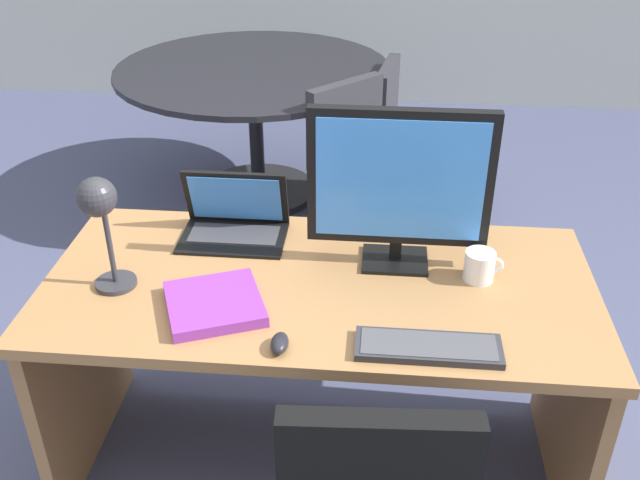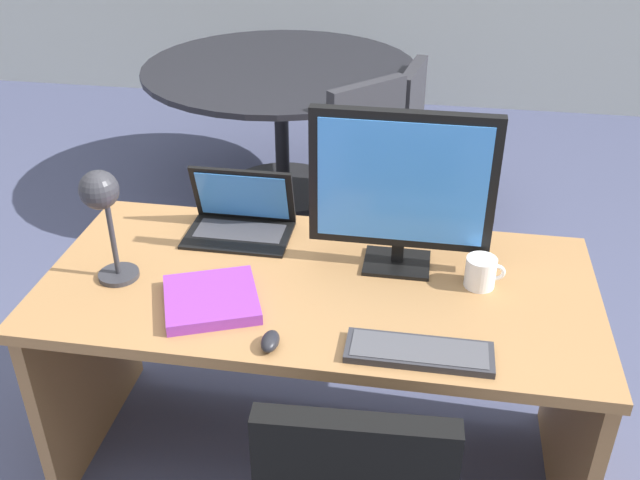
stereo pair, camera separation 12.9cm
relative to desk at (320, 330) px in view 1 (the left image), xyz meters
The scene contains 12 objects.
ground 1.54m from the desk, 90.00° to the left, with size 12.00×12.00×0.00m, color #474C6B.
desk is the anchor object (origin of this frame).
monitor 0.54m from the desk, 19.65° to the left, with size 0.54×0.16×0.50m.
laptop 0.46m from the desk, 144.47° to the left, with size 0.34×0.23×0.22m.
keyboard 0.51m from the desk, 47.54° to the right, with size 0.38×0.12×0.02m.
mouse 0.44m from the desk, 101.00° to the right, with size 0.05×0.08×0.04m.
desk_lamp 0.77m from the desk, 166.07° to the right, with size 0.12×0.14×0.36m.
book 0.42m from the desk, 142.76° to the right, with size 0.33×0.33×0.03m.
coffee_mug 0.54m from the desk, ahead, with size 0.12×0.09×0.09m.
meeting_table 2.01m from the desk, 105.66° to the left, with size 1.48×1.48×0.76m.
meeting_chair_near 1.33m from the desk, 85.46° to the left, with size 0.66×0.65×0.86m.
meeting_chair_far 1.84m from the desk, 79.21° to the left, with size 0.56×0.56×0.83m.
Camera 1 is at (0.17, -1.75, 1.93)m, focal length 40.31 mm.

